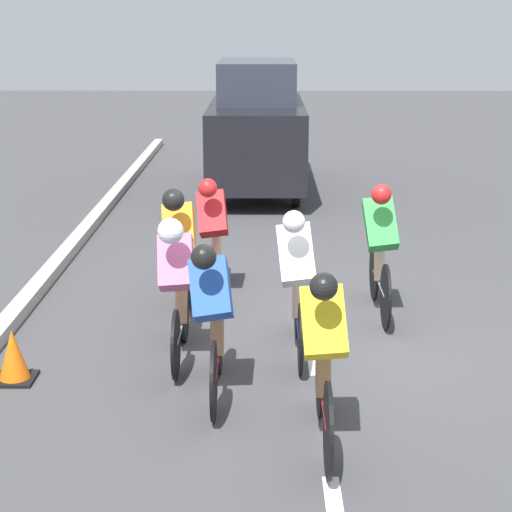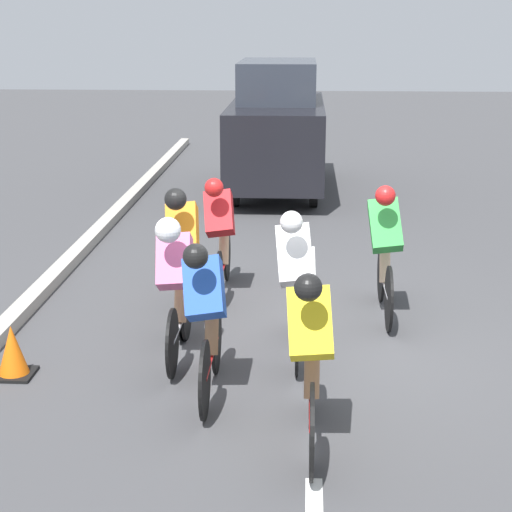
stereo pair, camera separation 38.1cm
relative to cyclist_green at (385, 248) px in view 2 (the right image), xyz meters
The scene contains 12 objects.
ground_plane 1.40m from the cyclist_green, 47.59° to the left, with size 60.00×60.00×0.00m, color #424244.
lane_stripe_mid 1.47m from the cyclist_green, 51.35° to the left, with size 0.12×1.40×0.01m, color white.
lane_stripe_far 2.49m from the cyclist_green, 70.71° to the right, with size 0.12×1.40×0.01m, color white.
cyclist_green is the anchor object (origin of this frame).
cyclist_yellow 3.13m from the cyclist_green, 74.91° to the left, with size 0.36×1.69×1.48m.
cyclist_red 1.98m from the cyclist_green, 20.51° to the right, with size 0.39×1.65×1.45m.
cyclist_blue 2.74m from the cyclist_green, 51.69° to the left, with size 0.40×1.62×1.45m.
cyclist_pink 2.47m from the cyclist_green, 32.87° to the left, with size 0.36×1.61×1.47m.
cyclist_white 1.52m from the cyclist_green, 51.49° to the left, with size 0.39×1.64×1.51m.
cyclist_orange 2.17m from the cyclist_green, ahead, with size 0.38×1.69×1.54m.
support_car 7.15m from the cyclist_green, 78.68° to the right, with size 1.70×4.45×2.40m.
traffic_cone 4.00m from the cyclist_green, 27.13° to the left, with size 0.36×0.36×0.49m.
Camera 2 is at (0.10, 8.11, 3.21)m, focal length 60.00 mm.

